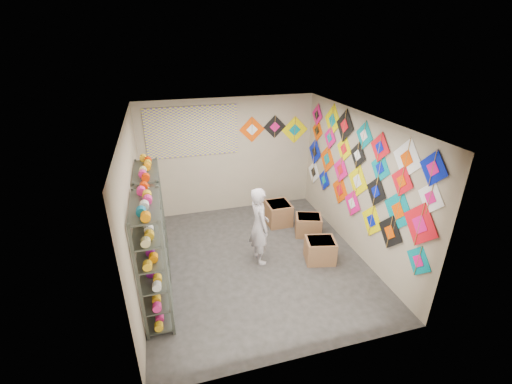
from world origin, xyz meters
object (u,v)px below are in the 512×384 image
object	(u,v)px
shopkeeper	(259,226)
carton_c	(278,213)
carton_a	(320,250)
carton_b	(308,225)
shelf_rack_back	(152,218)
shelf_rack_front	(153,261)

from	to	relation	value
shopkeeper	carton_c	xyz separation A→B (m)	(0.81, 1.23, -0.50)
carton_a	carton_b	size ratio (longest dim) A/B	1.01
carton_c	shelf_rack_back	bearing A→B (deg)	-164.12
shelf_rack_front	shelf_rack_back	xyz separation A→B (m)	(0.00, 1.30, 0.00)
shelf_rack_back	carton_a	xyz separation A→B (m)	(2.96, -0.77, -0.72)
shelf_rack_front	shelf_rack_back	size ratio (longest dim) A/B	1.00
shopkeeper	carton_c	world-z (taller)	shopkeeper
shelf_rack_back	carton_a	size ratio (longest dim) A/B	3.51
shelf_rack_back	shopkeeper	bearing A→B (deg)	-13.44
carton_b	carton_c	xyz separation A→B (m)	(-0.46, 0.63, 0.03)
shelf_rack_front	carton_a	size ratio (longest dim) A/B	3.51
carton_a	shelf_rack_front	bearing A→B (deg)	-157.02
shelf_rack_back	carton_c	xyz separation A→B (m)	(2.67, 0.79, -0.70)
shelf_rack_front	shopkeeper	distance (m)	2.06
carton_c	shelf_rack_front	bearing A→B (deg)	-142.54
shelf_rack_front	carton_b	world-z (taller)	shelf_rack_front
carton_a	carton_c	bearing A→B (deg)	113.57
shelf_rack_back	shopkeeper	distance (m)	1.92
shelf_rack_front	carton_c	world-z (taller)	shelf_rack_front
shelf_rack_front	carton_c	distance (m)	3.46
carton_b	carton_a	bearing A→B (deg)	-80.78
shelf_rack_back	shopkeeper	size ratio (longest dim) A/B	1.26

